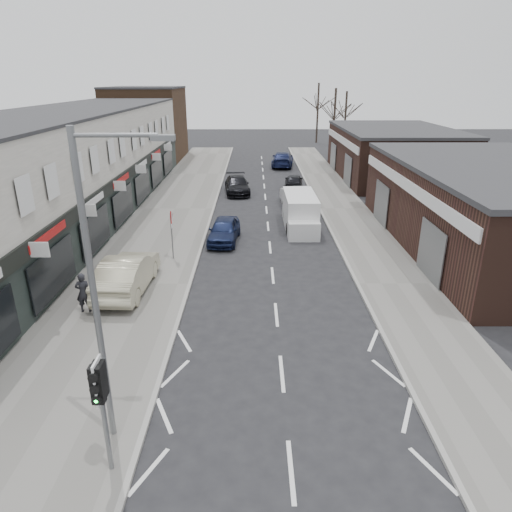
{
  "coord_description": "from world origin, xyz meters",
  "views": [
    {
      "loc": [
        -0.9,
        -10.53,
        9.01
      ],
      "look_at": [
        -0.83,
        5.94,
        2.6
      ],
      "focal_mm": 32.0,
      "sensor_mm": 36.0,
      "label": 1
    }
  ],
  "objects_px": {
    "traffic_light": "(100,391)",
    "parked_car_right_a": "(296,197)",
    "sedan_on_pavement": "(127,273)",
    "parked_car_right_b": "(294,181)",
    "white_van": "(300,212)",
    "parked_car_left_a": "(224,230)",
    "warning_sign": "(172,221)",
    "pedestrian": "(83,293)",
    "parked_car_right_c": "(282,159)",
    "parked_car_left_b": "(237,185)",
    "street_lamp": "(99,280)"
  },
  "relations": [
    {
      "from": "traffic_light",
      "to": "parked_car_right_a",
      "type": "xyz_separation_m",
      "value": [
        6.6,
        24.71,
        -1.59
      ]
    },
    {
      "from": "street_lamp",
      "to": "parked_car_left_b",
      "type": "distance_m",
      "value": 28.48
    },
    {
      "from": "warning_sign",
      "to": "traffic_light",
      "type": "bearing_deg",
      "value": -86.9
    },
    {
      "from": "parked_car_left_b",
      "to": "traffic_light",
      "type": "bearing_deg",
      "value": -99.89
    },
    {
      "from": "sedan_on_pavement",
      "to": "parked_car_right_a",
      "type": "relative_size",
      "value": 1.01
    },
    {
      "from": "parked_car_right_c",
      "to": "warning_sign",
      "type": "bearing_deg",
      "value": 81.17
    },
    {
      "from": "warning_sign",
      "to": "parked_car_left_b",
      "type": "distance_m",
      "value": 15.66
    },
    {
      "from": "parked_car_left_a",
      "to": "traffic_light",
      "type": "bearing_deg",
      "value": -90.85
    },
    {
      "from": "traffic_light",
      "to": "sedan_on_pavement",
      "type": "distance_m",
      "value": 10.45
    },
    {
      "from": "parked_car_right_b",
      "to": "parked_car_left_a",
      "type": "bearing_deg",
      "value": 74.52
    },
    {
      "from": "white_van",
      "to": "pedestrian",
      "type": "distance_m",
      "value": 15.29
    },
    {
      "from": "parked_car_left_a",
      "to": "white_van",
      "type": "bearing_deg",
      "value": 34.65
    },
    {
      "from": "sedan_on_pavement",
      "to": "traffic_light",
      "type": "bearing_deg",
      "value": 104.03
    },
    {
      "from": "parked_car_left_b",
      "to": "parked_car_right_c",
      "type": "relative_size",
      "value": 0.88
    },
    {
      "from": "street_lamp",
      "to": "sedan_on_pavement",
      "type": "relative_size",
      "value": 1.58
    },
    {
      "from": "traffic_light",
      "to": "parked_car_right_b",
      "type": "distance_m",
      "value": 31.76
    },
    {
      "from": "parked_car_right_b",
      "to": "parked_car_right_c",
      "type": "xyz_separation_m",
      "value": [
        -0.35,
        11.0,
        0.14
      ]
    },
    {
      "from": "warning_sign",
      "to": "parked_car_left_a",
      "type": "distance_m",
      "value": 4.22
    },
    {
      "from": "parked_car_right_b",
      "to": "parked_car_left_b",
      "type": "bearing_deg",
      "value": 23.25
    },
    {
      "from": "parked_car_left_a",
      "to": "parked_car_left_b",
      "type": "distance_m",
      "value": 12.27
    },
    {
      "from": "white_van",
      "to": "parked_car_right_b",
      "type": "distance_m",
      "value": 11.17
    },
    {
      "from": "street_lamp",
      "to": "white_van",
      "type": "bearing_deg",
      "value": 70.49
    },
    {
      "from": "traffic_light",
      "to": "street_lamp",
      "type": "distance_m",
      "value": 2.52
    },
    {
      "from": "parked_car_right_a",
      "to": "parked_car_right_c",
      "type": "distance_m",
      "value": 17.22
    },
    {
      "from": "warning_sign",
      "to": "parked_car_right_c",
      "type": "xyz_separation_m",
      "value": [
        7.36,
        27.92,
        -1.41
      ]
    },
    {
      "from": "warning_sign",
      "to": "pedestrian",
      "type": "xyz_separation_m",
      "value": [
        -2.64,
        -5.92,
        -1.23
      ]
    },
    {
      "from": "parked_car_right_a",
      "to": "white_van",
      "type": "bearing_deg",
      "value": 83.16
    },
    {
      "from": "sedan_on_pavement",
      "to": "parked_car_left_b",
      "type": "xyz_separation_m",
      "value": [
        4.22,
        19.22,
        -0.26
      ]
    },
    {
      "from": "parked_car_right_b",
      "to": "street_lamp",
      "type": "bearing_deg",
      "value": 81.82
    },
    {
      "from": "parked_car_right_b",
      "to": "parked_car_right_c",
      "type": "height_order",
      "value": "parked_car_right_c"
    },
    {
      "from": "traffic_light",
      "to": "street_lamp",
      "type": "bearing_deg",
      "value": 95.88
    },
    {
      "from": "sedan_on_pavement",
      "to": "parked_car_right_b",
      "type": "height_order",
      "value": "sedan_on_pavement"
    },
    {
      "from": "traffic_light",
      "to": "white_van",
      "type": "height_order",
      "value": "traffic_light"
    },
    {
      "from": "traffic_light",
      "to": "parked_car_right_a",
      "type": "distance_m",
      "value": 25.63
    },
    {
      "from": "white_van",
      "to": "sedan_on_pavement",
      "type": "bearing_deg",
      "value": -132.27
    },
    {
      "from": "pedestrian",
      "to": "white_van",
      "type": "bearing_deg",
      "value": -135.09
    },
    {
      "from": "parked_car_right_b",
      "to": "white_van",
      "type": "bearing_deg",
      "value": 92.67
    },
    {
      "from": "parked_car_right_c",
      "to": "parked_car_right_b",
      "type": "bearing_deg",
      "value": 97.76
    },
    {
      "from": "street_lamp",
      "to": "pedestrian",
      "type": "bearing_deg",
      "value": 115.46
    },
    {
      "from": "street_lamp",
      "to": "parked_car_right_c",
      "type": "bearing_deg",
      "value": 80.62
    },
    {
      "from": "street_lamp",
      "to": "parked_car_right_c",
      "type": "distance_m",
      "value": 41.45
    },
    {
      "from": "parked_car_left_a",
      "to": "warning_sign",
      "type": "bearing_deg",
      "value": -124.08
    },
    {
      "from": "white_van",
      "to": "parked_car_left_b",
      "type": "height_order",
      "value": "white_van"
    },
    {
      "from": "traffic_light",
      "to": "parked_car_right_c",
      "type": "relative_size",
      "value": 0.57
    },
    {
      "from": "parked_car_left_b",
      "to": "street_lamp",
      "type": "bearing_deg",
      "value": -100.31
    },
    {
      "from": "sedan_on_pavement",
      "to": "pedestrian",
      "type": "height_order",
      "value": "pedestrian"
    },
    {
      "from": "street_lamp",
      "to": "parked_car_right_b",
      "type": "xyz_separation_m",
      "value": [
        7.07,
        29.72,
        -3.97
      ]
    },
    {
      "from": "parked_car_right_a",
      "to": "parked_car_right_b",
      "type": "relative_size",
      "value": 1.3
    },
    {
      "from": "warning_sign",
      "to": "white_van",
      "type": "height_order",
      "value": "warning_sign"
    },
    {
      "from": "pedestrian",
      "to": "parked_car_left_a",
      "type": "xyz_separation_m",
      "value": [
        5.12,
        8.98,
        -0.28
      ]
    }
  ]
}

